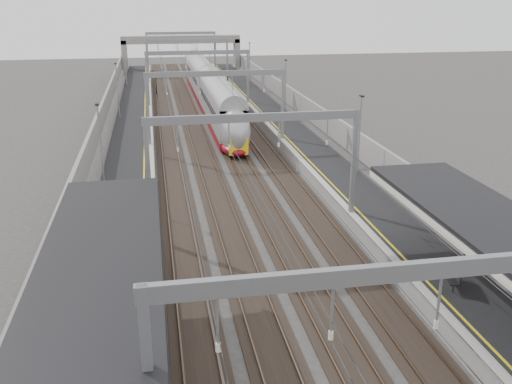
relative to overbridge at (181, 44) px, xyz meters
name	(u,v)px	position (x,y,z in m)	size (l,w,h in m)	color
platform_left	(132,142)	(-8.00, -55.00, -4.81)	(4.00, 120.00, 1.00)	black
platform_right	(292,136)	(8.00, -55.00, -4.81)	(4.00, 120.00, 1.00)	black
tracks	(214,143)	(0.00, -55.00, -5.26)	(11.40, 140.00, 0.20)	black
overhead_line	(206,73)	(0.00, -48.38, 0.83)	(13.00, 140.00, 6.60)	gray
canopy_left	(82,358)	(-8.02, -97.01, -0.22)	(4.40, 30.00, 4.24)	black
overbridge	(181,44)	(0.00, 0.00, 0.00)	(22.00, 2.20, 6.90)	gray
wall_left	(98,133)	(-11.20, -55.00, -3.71)	(0.30, 120.00, 3.20)	gray
wall_right	(322,124)	(11.20, -55.00, -3.71)	(0.30, 120.00, 3.20)	gray
train	(211,95)	(1.50, -38.24, -3.17)	(2.77, 50.43, 4.37)	maroon
bench	(453,274)	(7.79, -88.17, -3.72)	(0.95, 1.94, 0.97)	black
signal_green	(156,79)	(-5.20, -24.88, -2.89)	(0.32, 0.32, 3.48)	black
signal_red_near	(218,84)	(3.20, -31.58, -2.89)	(0.32, 0.32, 3.48)	black
signal_red_far	(228,78)	(5.40, -25.10, -2.89)	(0.32, 0.32, 3.48)	black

